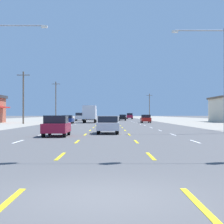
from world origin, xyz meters
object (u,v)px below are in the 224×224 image
sedan_far_left_distant_a (87,117)px  streetlight_right_row_0 (219,71)px  box_truck_inner_left_far (90,113)px  suv_far_left_farther (80,117)px  sedan_center_turn_near (108,125)px  suv_far_right_distant_b (130,116)px  hatchback_inner_left_nearest (57,126)px  sedan_far_left_mid (68,119)px  hatchback_far_right_midfar (146,119)px  hatchback_inner_right_farthest (123,118)px

sedan_far_left_distant_a → streetlight_right_row_0: bearing=-79.3°
box_truck_inner_left_far → suv_far_left_farther: box_truck_inner_left_far is taller
sedan_center_turn_near → suv_far_right_distant_b: suv_far_right_distant_b is taller
sedan_center_turn_near → hatchback_inner_left_nearest: bearing=-134.3°
sedan_far_left_mid → suv_far_right_distant_b: size_ratio=0.92×
sedan_far_left_distant_a → suv_far_left_farther: bearing=-89.9°
hatchback_far_right_midfar → hatchback_inner_right_farthest: (-3.47, 23.97, 0.00)m
box_truck_inner_left_far → sedan_far_left_distant_a: size_ratio=1.60×
box_truck_inner_left_far → hatchback_inner_right_farthest: box_truck_inner_left_far is taller
hatchback_far_right_midfar → suv_far_right_distant_b: (0.03, 54.36, 0.24)m
hatchback_far_right_midfar → box_truck_inner_left_far: box_truck_inner_left_far is taller
hatchback_far_right_midfar → streetlight_right_row_0: (2.55, -37.16, 4.60)m
hatchback_inner_left_nearest → streetlight_right_row_0: 14.81m
sedan_far_left_mid → hatchback_far_right_midfar: hatchback_far_right_midfar is taller
hatchback_inner_right_farthest → suv_far_left_farther: bearing=-169.5°
sedan_center_turn_near → streetlight_right_row_0: bearing=3.7°
sedan_center_turn_near → hatchback_inner_right_farthest: (3.56, 61.76, 0.03)m
sedan_center_turn_near → suv_far_right_distant_b: 92.42m
hatchback_inner_left_nearest → sedan_center_turn_near: (3.77, 3.86, -0.03)m
sedan_far_left_distant_a → streetlight_right_row_0: 90.46m
sedan_far_left_distant_a → box_truck_inner_left_far: bearing=-85.8°
suv_far_left_farther → sedan_far_left_distant_a: bearing=90.1°
sedan_far_left_distant_a → hatchback_inner_left_nearest: bearing=-87.9°
hatchback_inner_right_farthest → sedan_far_left_mid: bearing=-109.4°
suv_far_left_farther → streetlight_right_row_0: streetlight_right_row_0 is taller
hatchback_far_right_midfar → suv_far_left_farther: bearing=122.8°
hatchback_inner_right_farthest → sedan_far_left_distant_a: (-10.77, 27.64, -0.03)m
sedan_center_turn_near → sedan_far_left_mid: bearing=102.3°
hatchback_inner_left_nearest → hatchback_far_right_midfar: same height
suv_far_left_farther → hatchback_inner_right_farthest: size_ratio=1.26×
hatchback_inner_left_nearest → suv_far_right_distant_b: suv_far_right_distant_b is taller
sedan_far_left_mid → suv_far_left_farther: suv_far_left_farther is taller
box_truck_inner_left_far → suv_far_left_farther: bearing=99.7°
hatchback_inner_left_nearest → hatchback_inner_right_farthest: size_ratio=1.00×
sedan_far_left_mid → streetlight_right_row_0: streetlight_right_row_0 is taller
sedan_far_left_mid → streetlight_right_row_0: 35.74m
sedan_center_turn_near → suv_far_right_distant_b: size_ratio=0.92×
hatchback_inner_left_nearest → hatchback_inner_right_farthest: (7.32, 65.62, 0.00)m
hatchback_inner_right_farthest → suv_far_right_distant_b: 30.59m
sedan_far_left_mid → hatchback_far_right_midfar: size_ratio=1.15×
hatchback_far_right_midfar → sedan_far_left_mid: bearing=-157.4°
hatchback_inner_left_nearest → sedan_far_left_distant_a: (-3.45, 93.25, -0.03)m
sedan_far_left_mid → hatchback_inner_right_farthest: size_ratio=1.15×
hatchback_far_right_midfar → suv_far_right_distant_b: suv_far_right_distant_b is taller
box_truck_inner_left_far → streetlight_right_row_0: streetlight_right_row_0 is taller
hatchback_inner_left_nearest → sedan_far_left_distant_a: bearing=92.1°
sedan_far_left_distant_a → suv_far_right_distant_b: 14.54m
hatchback_inner_left_nearest → hatchback_far_right_midfar: 43.02m
sedan_center_turn_near → sedan_far_left_distant_a: bearing=94.6°
sedan_center_turn_near → sedan_far_left_distant_a: same height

